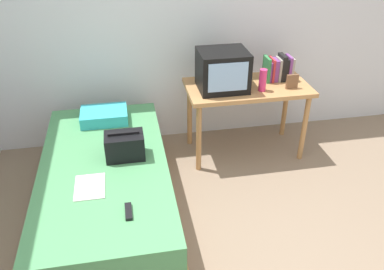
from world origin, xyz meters
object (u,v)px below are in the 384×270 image
at_px(handbag, 125,146).
at_px(magazine, 90,187).
at_px(bed, 107,189).
at_px(book_row, 278,69).
at_px(remote_dark, 128,211).
at_px(desk, 247,94).
at_px(tv, 223,70).
at_px(water_bottle, 263,80).
at_px(picture_frame, 292,82).
at_px(pillow, 104,116).

xyz_separation_m(handbag, magazine, (-0.27, -0.34, -0.10)).
bearing_deg(handbag, bed, -160.81).
height_order(bed, book_row, book_row).
bearing_deg(handbag, remote_dark, -90.83).
relative_size(desk, tv, 2.64).
bearing_deg(bed, desk, 27.72).
bearing_deg(desk, water_bottle, -55.36).
height_order(picture_frame, handbag, picture_frame).
bearing_deg(tv, magazine, -140.79).
bearing_deg(handbag, picture_frame, 18.23).
distance_m(picture_frame, handbag, 1.66).
bearing_deg(desk, book_row, 14.38).
height_order(desk, remote_dark, desk).
height_order(picture_frame, magazine, picture_frame).
height_order(pillow, remote_dark, pillow).
distance_m(tv, water_bottle, 0.37).
relative_size(tv, remote_dark, 2.82).
distance_m(bed, tv, 1.46).
xyz_separation_m(book_row, picture_frame, (0.05, -0.22, -0.04)).
xyz_separation_m(desk, handbag, (-1.19, -0.66, -0.03)).
height_order(bed, handbag, handbag).
relative_size(bed, desk, 1.72).
bearing_deg(tv, picture_frame, -10.50).
height_order(tv, book_row, tv).
height_order(desk, book_row, book_row).
height_order(tv, water_bottle, tv).
relative_size(pillow, handbag, 1.38).
bearing_deg(picture_frame, magazine, -154.88).
xyz_separation_m(bed, tv, (1.10, 0.69, 0.66)).
bearing_deg(pillow, magazine, -95.99).
height_order(book_row, magazine, book_row).
bearing_deg(water_bottle, desk, 124.64).
height_order(tv, pillow, tv).
height_order(desk, handbag, desk).
bearing_deg(handbag, water_bottle, 22.19).
height_order(bed, pillow, pillow).
bearing_deg(desk, handbag, -151.13).
height_order(picture_frame, remote_dark, picture_frame).
distance_m(tv, magazine, 1.60).
bearing_deg(bed, handbag, 19.19).
xyz_separation_m(book_row, magazine, (-1.78, -1.08, -0.34)).
bearing_deg(tv, book_row, 10.26).
height_order(picture_frame, pillow, picture_frame).
height_order(tv, picture_frame, tv).
relative_size(pillow, remote_dark, 2.66).
xyz_separation_m(desk, pillow, (-1.35, -0.03, -0.08)).
relative_size(bed, book_row, 7.38).
distance_m(desk, water_bottle, 0.25).
height_order(book_row, picture_frame, book_row).
xyz_separation_m(book_row, pillow, (-1.68, -0.11, -0.29)).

